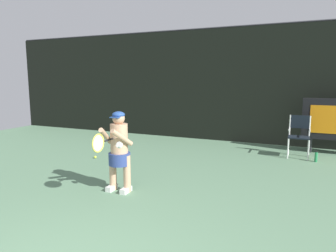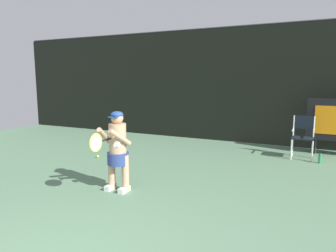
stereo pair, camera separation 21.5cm
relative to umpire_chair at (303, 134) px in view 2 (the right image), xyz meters
name	(u,v)px [view 2 (the right image)]	position (x,y,z in m)	size (l,w,h in m)	color
backdrop_screen	(243,86)	(-1.86, 1.37, 1.19)	(18.00, 0.12, 3.66)	black
umpire_chair	(303,134)	(0.00, 0.00, 0.00)	(0.52, 0.44, 1.08)	white
water_bottle	(320,158)	(0.42, -0.34, -0.50)	(0.07, 0.07, 0.27)	#28894E
tennis_player	(117,148)	(-2.93, -3.94, 0.17)	(0.53, 0.60, 1.45)	white
tennis_racket	(97,142)	(-2.96, -4.48, 0.37)	(0.03, 0.60, 0.31)	black
tennis_ball_loose	(98,156)	(-4.76, -2.24, -0.58)	(0.07, 0.07, 0.07)	#CCDB3D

